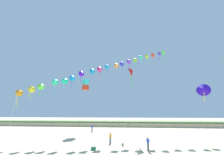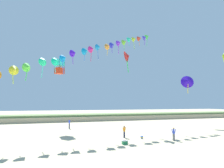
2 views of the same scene
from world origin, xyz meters
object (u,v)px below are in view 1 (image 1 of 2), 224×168
Objects in this scene: person_near_right at (92,128)px; beach_cooler at (94,148)px; person_mid_center at (148,143)px; person_near_left at (110,137)px; large_kite_low_lead at (132,71)px; large_kite_high_solo at (85,85)px; beach_ball at (123,144)px; large_kite_outer_drift at (203,89)px.

beach_cooler is at bearing -75.61° from person_near_right.
person_near_left is at bearing 142.54° from person_mid_center.
large_kite_low_lead reaches higher than beach_cooler.
large_kite_high_solo reaches higher than person_near_right.
person_near_right is at bearing 123.77° from person_mid_center.
beach_cooler is 1.59× the size of beach_ball.
person_mid_center is at bearing -135.35° from large_kite_outer_drift.
person_mid_center is (10.44, -15.61, -0.09)m from person_near_right.
large_kite_low_lead is at bearing 97.68° from person_mid_center.
large_kite_low_lead is 14.78m from large_kite_outer_drift.
beach_ball is (7.41, -13.23, -0.80)m from person_near_right.
person_near_right is (-5.59, 11.90, 0.09)m from person_near_left.
beach_ball is at bearing -101.29° from large_kite_low_lead.
person_mid_center reaches higher than beach_cooler.
person_near_left is 21.32m from large_kite_outer_drift.
person_near_right reaches higher than beach_cooler.
large_kite_low_lead is (3.44, 6.76, 11.59)m from person_near_left.
large_kite_outer_drift is (23.21, -2.99, 7.95)m from person_near_right.
person_mid_center is 2.68× the size of beach_cooler.
large_kite_outer_drift is (25.13, -3.13, -2.00)m from large_kite_high_solo.
beach_cooler is at bearing -69.46° from large_kite_high_solo.
large_kite_outer_drift reaches higher than person_near_left.
large_kite_low_lead is at bearing 63.07° from person_near_left.
large_kite_low_lead is at bearing 78.71° from beach_ball.
person_mid_center is at bearing -37.46° from person_near_left.
beach_ball is (-15.80, -10.24, -8.75)m from large_kite_outer_drift.
beach_ball is at bearing -36.22° from person_near_left.
large_kite_outer_drift is 24.64m from beach_cooler.
beach_cooler is at bearing -142.66° from beach_ball.
large_kite_high_solo reaches higher than large_kite_outer_drift.
person_near_right is at bearing 115.17° from person_near_left.
person_mid_center is 22.40m from large_kite_high_solo.
person_mid_center reaches higher than beach_ball.
person_mid_center is 0.40× the size of large_kite_low_lead.
large_kite_low_lead is (9.03, -5.14, 11.50)m from person_near_right.
person_near_right is 16.32m from beach_cooler.
person_near_left is at bearing -58.04° from large_kite_high_solo.
beach_cooler is at bearing -115.02° from large_kite_low_lead.
large_kite_outer_drift is 6.67× the size of beach_cooler.
person_near_left is 4.24m from beach_cooler.
person_near_right is 4.69× the size of beach_ball.
beach_ball is at bearing -147.06° from large_kite_outer_drift.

